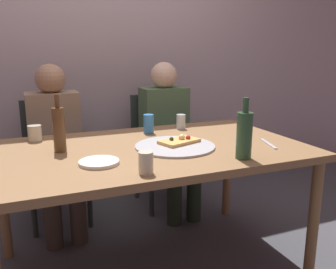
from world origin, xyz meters
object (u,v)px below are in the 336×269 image
Objects in this scene: wine_bottle at (59,129)px; table_knife at (268,144)px; soda_can at (149,124)px; pizza_slice_last at (180,141)px; wine_glass at (35,133)px; beer_bottle at (244,134)px; guest_in_sweater at (56,141)px; plate_stack at (99,162)px; chair_right at (161,141)px; chair_left at (55,152)px; guest_in_beanie at (168,130)px; pizza_tray at (175,146)px; dining_table at (150,159)px; tumbler_near at (181,122)px; tumbler_far at (146,163)px.

wine_bottle is 1.38× the size of table_knife.
soda_can is at bearing 21.12° from wine_bottle.
pizza_slice_last is 1.14× the size of table_knife.
wine_glass reaches higher than table_knife.
guest_in_sweater is (-0.78, 1.13, -0.22)m from beer_bottle.
wine_bottle is 0.32m from wine_glass.
beer_bottle is 3.25× the size of wine_glass.
wine_glass is 0.49× the size of plate_stack.
chair_right is at bearing 55.79° from plate_stack.
chair_left is 0.88m from guest_in_beanie.
wine_bottle is 0.94m from beer_bottle.
wine_glass is 1.16m from chair_right.
wine_glass is at bearing 147.63° from pizza_tray.
table_knife is 0.19× the size of guest_in_sweater.
dining_table is 7.72× the size of table_knife.
wine_bottle is at bearing 36.64° from guest_in_beanie.
tumbler_near is 0.11× the size of chair_right.
table_knife is 0.24× the size of chair_right.
table_knife is (1.22, -0.59, -0.04)m from wine_glass.
tumbler_near is 1.01× the size of tumbler_far.
pizza_tray is at bearing 124.32° from guest_in_sweater.
chair_left is (-0.60, 0.93, -0.25)m from pizza_slice_last.
wine_bottle is 1.15m from table_knife.
pizza_tray is 0.06m from pizza_slice_last.
plate_stack is (-0.16, 0.21, -0.04)m from tumbler_far.
tumbler_near is at bearing 17.64° from wine_bottle.
tumbler_near is at bearing 45.03° from dining_table.
chair_right is at bearing 42.43° from wine_bottle.
pizza_slice_last is at bearing 74.65° from chair_right.
wine_bottle is at bearing -88.61° from table_knife.
beer_bottle is 2.47× the size of soda_can.
dining_table is 0.51m from wine_bottle.
dining_table is 0.70m from wine_glass.
dining_table is 13.92× the size of soda_can.
tumbler_near reaches higher than dining_table.
soda_can is 0.10× the size of guest_in_sweater.
dining_table is at bearing 31.08° from plate_stack.
beer_bottle reaches higher than chair_left.
soda_can is 0.57m from guest_in_beanie.
chair_right is (0.75, 1.10, -0.24)m from plate_stack.
wine_glass is 0.63m from plate_stack.
guest_in_beanie is at bearing 63.12° from tumbler_far.
soda_can reaches higher than pizza_slice_last.
guest_in_beanie is at bearing 51.74° from plate_stack.
pizza_tray is at bearing -118.53° from tumbler_near.
plate_stack is at bearing -130.19° from soda_can.
guest_in_sweater is 1.00× the size of guest_in_beanie.
plate_stack is at bearing -163.45° from pizza_tray.
dining_table is 0.20m from pizza_slice_last.
pizza_slice_last is 1.13m from chair_left.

